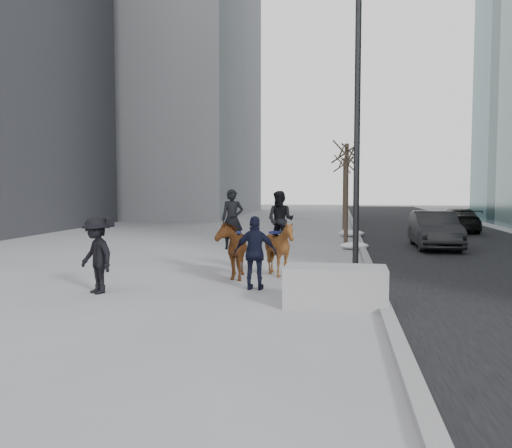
# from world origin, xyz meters

# --- Properties ---
(ground) EXTENTS (120.00, 120.00, 0.00)m
(ground) POSITION_xyz_m (0.00, 0.00, 0.00)
(ground) COLOR gray
(ground) RESTS_ON ground
(road) EXTENTS (8.00, 90.00, 0.01)m
(road) POSITION_xyz_m (7.00, 10.00, 0.01)
(road) COLOR black
(road) RESTS_ON ground
(curb) EXTENTS (0.25, 90.00, 0.12)m
(curb) POSITION_xyz_m (3.00, 10.00, 0.06)
(curb) COLOR gray
(curb) RESTS_ON ground
(planter) EXTENTS (2.08, 1.07, 0.83)m
(planter) POSITION_xyz_m (2.03, -1.31, 0.41)
(planter) COLOR gray
(planter) RESTS_ON ground
(car_near) EXTENTS (1.56, 4.46, 1.47)m
(car_near) POSITION_xyz_m (5.85, 9.81, 0.73)
(car_near) COLOR black
(car_near) RESTS_ON ground
(car_far) EXTENTS (1.87, 4.47, 1.29)m
(car_far) POSITION_xyz_m (8.45, 18.08, 0.64)
(car_far) COLOR black
(car_far) RESTS_ON ground
(tree_near) EXTENTS (1.20, 1.20, 4.77)m
(tree_near) POSITION_xyz_m (2.40, 11.36, 2.38)
(tree_near) COLOR #362A20
(tree_near) RESTS_ON ground
(tree_far) EXTENTS (1.20, 1.20, 4.52)m
(tree_far) POSITION_xyz_m (2.40, 19.06, 2.26)
(tree_far) COLOR #382B21
(tree_far) RESTS_ON ground
(mounted_left) EXTENTS (1.16, 1.96, 2.38)m
(mounted_left) POSITION_xyz_m (-0.77, 1.85, 0.89)
(mounted_left) COLOR #48210E
(mounted_left) RESTS_ON ground
(mounted_right) EXTENTS (1.54, 1.65, 2.33)m
(mounted_right) POSITION_xyz_m (0.50, 2.24, 0.94)
(mounted_right) COLOR #4B260F
(mounted_right) RESTS_ON ground
(feeder) EXTENTS (1.03, 0.86, 1.75)m
(feeder) POSITION_xyz_m (0.13, 0.23, 0.88)
(feeder) COLOR black
(feeder) RESTS_ON ground
(camera_crew) EXTENTS (1.30, 1.19, 1.75)m
(camera_crew) POSITION_xyz_m (-3.41, -0.76, 0.89)
(camera_crew) COLOR black
(camera_crew) RESTS_ON ground
(lamppost) EXTENTS (0.25, 1.74, 9.09)m
(lamppost) POSITION_xyz_m (2.60, 4.13, 4.99)
(lamppost) COLOR black
(lamppost) RESTS_ON ground
(snow_piles) EXTENTS (1.26, 6.16, 0.32)m
(snow_piles) POSITION_xyz_m (2.70, 12.14, 0.15)
(snow_piles) COLOR silver
(snow_piles) RESTS_ON ground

